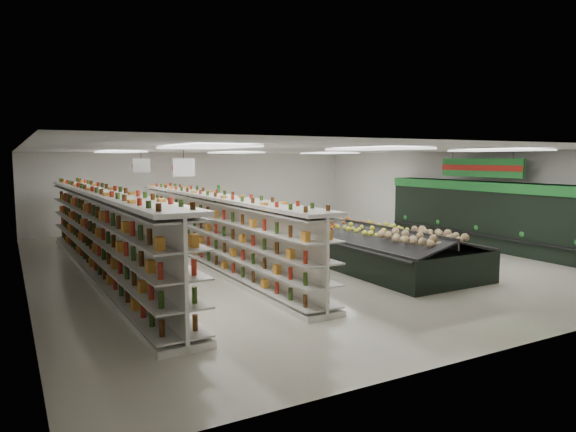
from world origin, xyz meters
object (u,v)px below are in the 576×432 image
shopper_background (144,228)px  gondola_left (104,236)px  soda_endcap (204,211)px  produce_island (356,242)px  gondola_center (213,233)px  shopper_main (304,243)px

shopper_background → gondola_left: bearing=140.7°
gondola_left → soda_endcap: (4.90, 6.22, -0.16)m
produce_island → soda_endcap: 8.01m
gondola_center → soda_endcap: bearing=71.7°
produce_island → gondola_left: bearing=166.8°
shopper_background → produce_island: bearing=-128.1°
shopper_background → soda_endcap: bearing=-42.6°
gondola_left → produce_island: size_ratio=1.60×
gondola_left → shopper_main: size_ratio=7.46×
shopper_main → gondola_left: bearing=-35.7°
gondola_left → shopper_background: size_ratio=7.28×
soda_endcap → gondola_center: bearing=-107.7°
shopper_background → gondola_center: bearing=-151.3°
gondola_center → gondola_left: bearing=176.0°
gondola_center → shopper_background: (-1.39, 2.21, -0.05)m
gondola_left → gondola_center: 2.87m
shopper_main → shopper_background: (-2.88, 4.62, 0.02)m
gondola_center → produce_island: size_ratio=1.46×
gondola_left → produce_island: gondola_left is taller
shopper_main → shopper_background: 5.44m
gondola_left → gondola_center: size_ratio=1.10×
soda_endcap → shopper_background: (-3.42, -4.18, 0.02)m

